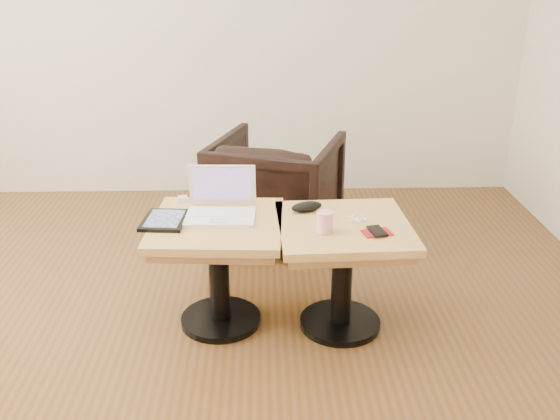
{
  "coord_description": "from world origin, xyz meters",
  "views": [
    {
      "loc": [
        0.41,
        -2.15,
        1.65
      ],
      "look_at": [
        0.49,
        0.43,
        0.58
      ],
      "focal_mm": 40.0,
      "sensor_mm": 36.0,
      "label": 1
    }
  ],
  "objects_px": {
    "side_table_right": "(343,250)",
    "laptop": "(221,206)",
    "striped_cup": "(325,222)",
    "armchair": "(276,189)",
    "side_table_left": "(218,247)"
  },
  "relations": [
    {
      "from": "side_table_right",
      "to": "laptop",
      "type": "distance_m",
      "value": 0.59
    },
    {
      "from": "side_table_right",
      "to": "striped_cup",
      "type": "xyz_separation_m",
      "value": [
        -0.1,
        -0.09,
        0.18
      ]
    },
    {
      "from": "laptop",
      "to": "armchair",
      "type": "relative_size",
      "value": 0.45
    },
    {
      "from": "armchair",
      "to": "side_table_left",
      "type": "bearing_deg",
      "value": 92.5
    },
    {
      "from": "side_table_left",
      "to": "laptop",
      "type": "relative_size",
      "value": 1.91
    },
    {
      "from": "side_table_left",
      "to": "striped_cup",
      "type": "bearing_deg",
      "value": -12.39
    },
    {
      "from": "side_table_left",
      "to": "striped_cup",
      "type": "xyz_separation_m",
      "value": [
        0.47,
        -0.13,
        0.18
      ]
    },
    {
      "from": "laptop",
      "to": "striped_cup",
      "type": "relative_size",
      "value": 3.45
    },
    {
      "from": "side_table_right",
      "to": "laptop",
      "type": "height_order",
      "value": "laptop"
    },
    {
      "from": "laptop",
      "to": "side_table_left",
      "type": "bearing_deg",
      "value": -101.08
    },
    {
      "from": "laptop",
      "to": "side_table_right",
      "type": "bearing_deg",
      "value": -9.27
    },
    {
      "from": "side_table_left",
      "to": "side_table_right",
      "type": "relative_size",
      "value": 1.01
    },
    {
      "from": "armchair",
      "to": "side_table_right",
      "type": "bearing_deg",
      "value": 124.97
    },
    {
      "from": "side_table_left",
      "to": "side_table_right",
      "type": "bearing_deg",
      "value": -1.44
    },
    {
      "from": "side_table_right",
      "to": "striped_cup",
      "type": "height_order",
      "value": "striped_cup"
    }
  ]
}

